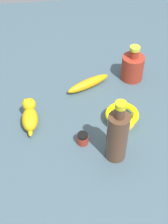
{
  "coord_description": "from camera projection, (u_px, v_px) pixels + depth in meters",
  "views": [
    {
      "loc": [
        -0.1,
        -0.81,
        0.86
      ],
      "look_at": [
        0.0,
        0.0,
        0.04
      ],
      "focal_mm": 50.35,
      "sensor_mm": 36.0,
      "label": 1
    }
  ],
  "objects": [
    {
      "name": "nail_polish_jar",
      "position": [
        83.0,
        138.0,
        1.09
      ],
      "size": [
        0.04,
        0.04,
        0.04
      ],
      "color": "maroon",
      "rests_on": "ground"
    },
    {
      "name": "banana",
      "position": [
        88.0,
        84.0,
        1.3
      ],
      "size": [
        0.19,
        0.12,
        0.04
      ],
      "primitive_type": "ellipsoid",
      "rotation": [
        0.0,
        0.0,
        0.45
      ],
      "color": "#C38C0F",
      "rests_on": "ground"
    },
    {
      "name": "ground",
      "position": [
        84.0,
        120.0,
        1.18
      ],
      "size": [
        2.0,
        2.0,
        0.0
      ],
      "primitive_type": "plane",
      "color": "#384C56"
    },
    {
      "name": "bottle_tall",
      "position": [
        117.0,
        136.0,
        0.99
      ],
      "size": [
        0.07,
        0.07,
        0.24
      ],
      "color": "#4C3222",
      "rests_on": "ground"
    },
    {
      "name": "bowl",
      "position": [
        122.0,
        116.0,
        1.15
      ],
      "size": [
        0.12,
        0.12,
        0.05
      ],
      "color": "gold",
      "rests_on": "ground"
    },
    {
      "name": "cat_figurine",
      "position": [
        30.0,
        115.0,
        1.15
      ],
      "size": [
        0.06,
        0.15,
        0.09
      ],
      "color": "#BF9910",
      "rests_on": "ground"
    },
    {
      "name": "bottle_short",
      "position": [
        133.0,
        67.0,
        1.32
      ],
      "size": [
        0.09,
        0.09,
        0.16
      ],
      "color": "maroon",
      "rests_on": "ground"
    }
  ]
}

